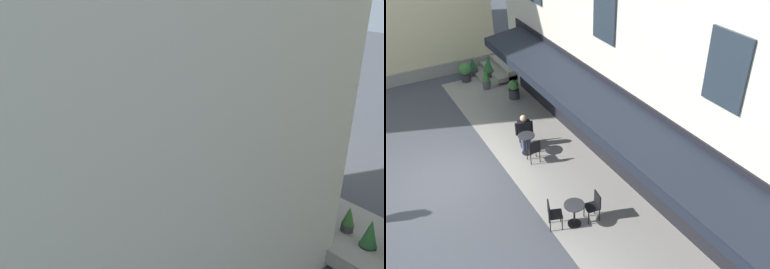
% 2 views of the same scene
% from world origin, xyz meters
% --- Properties ---
extents(ground_plane, '(70.00, 70.00, 0.00)m').
position_xyz_m(ground_plane, '(0.00, 0.00, 0.00)').
color(ground_plane, '#42444C').
extents(sidewalk_cafe_terrace, '(20.50, 3.20, 0.01)m').
position_xyz_m(sidewalk_cafe_terrace, '(-3.25, -3.40, 0.00)').
color(sidewalk_cafe_terrace, gray).
rests_on(sidewalk_cafe_terrace, ground_plane).
extents(back_alley_steps, '(2.40, 1.75, 0.60)m').
position_xyz_m(back_alley_steps, '(6.60, -4.59, 0.24)').
color(back_alley_steps, gray).
rests_on(back_alley_steps, ground_plane).
extents(cafe_table_near_entrance, '(0.60, 0.60, 0.75)m').
position_xyz_m(cafe_table_near_entrance, '(-4.05, -2.51, 0.49)').
color(cafe_table_near_entrance, black).
rests_on(cafe_table_near_entrance, ground_plane).
extents(cafe_chair_black_by_window, '(0.52, 0.52, 0.91)m').
position_xyz_m(cafe_chair_black_by_window, '(-3.82, -1.91, 0.55)').
color(cafe_chair_black_by_window, black).
rests_on(cafe_chair_black_by_window, ground_plane).
extents(cafe_chair_black_corner_right, '(0.45, 0.45, 0.91)m').
position_xyz_m(cafe_chair_black_corner_right, '(-4.14, -3.13, 0.55)').
color(cafe_chair_black_corner_right, black).
rests_on(cafe_chair_black_corner_right, ground_plane).
extents(cafe_table_mid_terrace, '(0.60, 0.60, 0.75)m').
position_xyz_m(cafe_table_mid_terrace, '(-0.07, -2.89, 0.49)').
color(cafe_table_mid_terrace, black).
rests_on(cafe_table_mid_terrace, ground_plane).
extents(cafe_chair_black_kerbside, '(0.42, 0.42, 0.91)m').
position_xyz_m(cafe_chair_black_kerbside, '(-0.71, -2.86, 0.55)').
color(cafe_chair_black_kerbside, black).
rests_on(cafe_chair_black_kerbside, ground_plane).
extents(cafe_chair_black_under_awning, '(0.49, 0.49, 0.91)m').
position_xyz_m(cafe_chair_black_under_awning, '(0.53, -3.06, 0.55)').
color(cafe_chair_black_under_awning, black).
rests_on(cafe_chair_black_under_awning, ground_plane).
extents(cafe_table_streetside, '(0.60, 0.60, 0.75)m').
position_xyz_m(cafe_table_streetside, '(-9.34, -3.45, 0.49)').
color(cafe_table_streetside, black).
rests_on(cafe_table_streetside, ground_plane).
extents(cafe_chair_black_facing_street, '(0.54, 0.54, 0.91)m').
position_xyz_m(cafe_chair_black_facing_street, '(-8.79, -3.14, 0.55)').
color(cafe_chair_black_facing_street, black).
rests_on(cafe_chair_black_facing_street, ground_plane).
extents(cafe_chair_black_corner_left, '(0.54, 0.54, 0.91)m').
position_xyz_m(cafe_chair_black_corner_left, '(-9.89, -3.75, 0.55)').
color(cafe_chair_black_corner_left, black).
rests_on(cafe_chair_black_corner_left, ground_plane).
extents(seated_patron_in_blue, '(0.68, 0.65, 1.36)m').
position_xyz_m(seated_patron_in_blue, '(-8.98, -3.25, 0.72)').
color(seated_patron_in_blue, navy).
rests_on(seated_patron_in_blue, ground_plane).
extents(seated_companion_in_black, '(0.60, 0.63, 1.29)m').
position_xyz_m(seated_companion_in_black, '(0.33, -3.00, 0.69)').
color(seated_companion_in_black, navy).
rests_on(seated_companion_in_black, ground_plane).
extents(walking_pedestrian_in_olive, '(0.31, 0.70, 1.69)m').
position_xyz_m(walking_pedestrian_in_olive, '(-0.62, 3.06, 0.99)').
color(walking_pedestrian_in_olive, navy).
rests_on(walking_pedestrian_in_olive, ground_plane).
extents(potted_plant_mid_terrace, '(0.47, 0.47, 0.86)m').
position_xyz_m(potted_plant_mid_terrace, '(4.04, -4.20, 0.42)').
color(potted_plant_mid_terrace, '#2D2D33').
rests_on(potted_plant_mid_terrace, ground_plane).
extents(potted_plant_entrance_left, '(0.47, 0.47, 1.21)m').
position_xyz_m(potted_plant_entrance_left, '(6.45, -3.99, 0.59)').
color(potted_plant_entrance_left, '#2D2D33').
rests_on(potted_plant_entrance_left, ground_plane).
extents(potted_plant_by_steps, '(0.37, 0.37, 0.96)m').
position_xyz_m(potted_plant_by_steps, '(5.54, -3.51, 0.47)').
color(potted_plant_by_steps, '#4C4C51').
rests_on(potted_plant_by_steps, ground_plane).
extents(parked_car_grey, '(4.41, 2.07, 1.33)m').
position_xyz_m(parked_car_grey, '(-8.61, 3.88, 0.71)').
color(parked_car_grey, slate).
rests_on(parked_car_grey, ground_plane).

